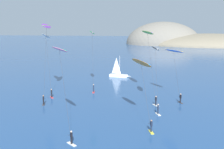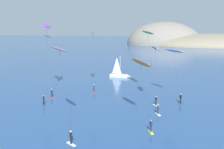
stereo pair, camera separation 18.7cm
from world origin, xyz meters
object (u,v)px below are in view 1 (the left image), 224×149
kitesurfer_pink (60,57)px  kitesurfer_lime (148,37)px  kitesurfer_purple (46,31)px  kitesurfer_blue (174,55)px  sailboat_near (120,75)px  kitesurfer_orange (142,67)px  kitesurfer_green (92,38)px  kitesurfer_white (46,39)px  kitesurfer_black (156,54)px

kitesurfer_pink → kitesurfer_lime: (10.23, 20.06, 1.60)m
kitesurfer_pink → kitesurfer_purple: bearing=115.9°
kitesurfer_lime → kitesurfer_blue: bearing=-10.6°
sailboat_near → kitesurfer_orange: bearing=-78.5°
kitesurfer_orange → kitesurfer_blue: bearing=68.8°
sailboat_near → kitesurfer_green: size_ratio=0.47×
kitesurfer_white → kitesurfer_green: 9.51m
kitesurfer_purple → kitesurfer_blue: 23.88m
kitesurfer_pink → kitesurfer_blue: bearing=51.9°
kitesurfer_blue → kitesurfer_black: 6.51m
kitesurfer_pink → kitesurfer_lime: size_ratio=0.88×
kitesurfer_pink → kitesurfer_orange: kitesurfer_pink is taller
kitesurfer_pink → kitesurfer_purple: size_ratio=0.80×
kitesurfer_black → kitesurfer_lime: size_ratio=0.81×
kitesurfer_purple → kitesurfer_green: size_ratio=1.12×
kitesurfer_orange → kitesurfer_blue: size_ratio=0.99×
kitesurfer_blue → kitesurfer_black: size_ratio=0.91×
kitesurfer_white → kitesurfer_purple: size_ratio=0.86×
kitesurfer_purple → kitesurfer_orange: bearing=-33.4°
kitesurfer_orange → kitesurfer_blue: kitesurfer_blue is taller
kitesurfer_pink → kitesurfer_green: size_ratio=0.90×
kitesurfer_purple → kitesurfer_blue: size_ratio=1.50×
kitesurfer_pink → kitesurfer_purple: 19.35m
sailboat_near → kitesurfer_purple: (-11.00, -22.86, 12.01)m
kitesurfer_purple → kitesurfer_lime: 18.83m
kitesurfer_orange → kitesurfer_blue: 14.82m
kitesurfer_pink → kitesurfer_black: kitesurfer_pink is taller
kitesurfer_white → sailboat_near: bearing=56.1°
kitesurfer_white → kitesurfer_lime: (20.25, -1.17, 0.66)m
kitesurfer_orange → kitesurfer_lime: bearing=87.9°
kitesurfer_green → kitesurfer_blue: kitesurfer_green is taller
kitesurfer_white → kitesurfer_lime: 20.30m
kitesurfer_pink → kitesurfer_black: 17.97m
sailboat_near → kitesurfer_pink: (-2.64, -40.10, 9.35)m
kitesurfer_purple → kitesurfer_white: bearing=112.6°
kitesurfer_purple → kitesurfer_green: 10.80m
kitesurfer_pink → kitesurfer_purple: (-8.36, 17.24, 2.66)m
kitesurfer_purple → kitesurfer_blue: (23.41, 1.92, -4.31)m
sailboat_near → kitesurfer_black: kitesurfer_black is taller
kitesurfer_pink → kitesurfer_orange: bearing=28.9°
kitesurfer_pink → kitesurfer_black: (11.63, 13.67, -0.94)m
sailboat_near → kitesurfer_white: size_ratio=0.49×
kitesurfer_pink → kitesurfer_white: (-10.03, 21.24, 0.95)m
kitesurfer_blue → kitesurfer_green: bearing=159.2°
kitesurfer_orange → kitesurfer_black: size_ratio=0.90×
sailboat_near → kitesurfer_blue: bearing=-59.3°
kitesurfer_white → kitesurfer_purple: 4.65m
kitesurfer_orange → kitesurfer_lime: size_ratio=0.73×
kitesurfer_white → kitesurfer_orange: size_ratio=1.30×
kitesurfer_purple → kitesurfer_blue: kitesurfer_purple is taller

